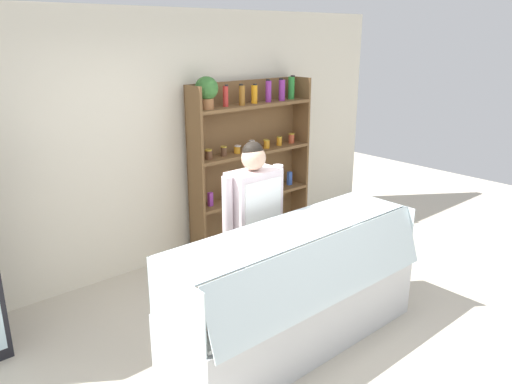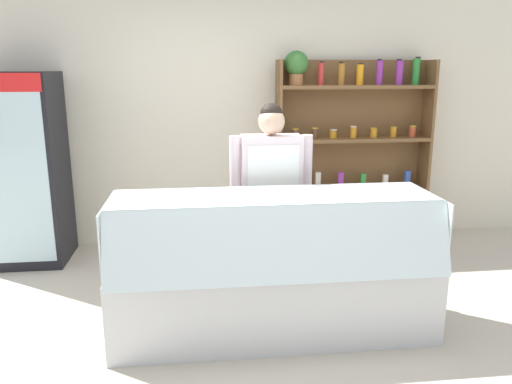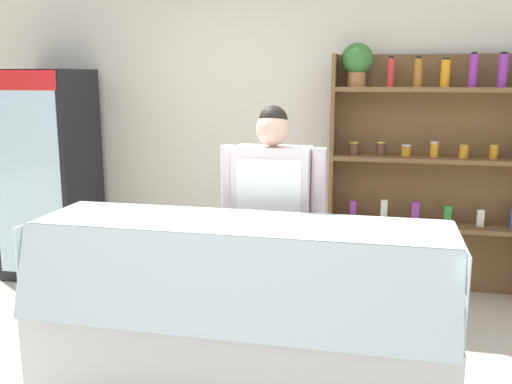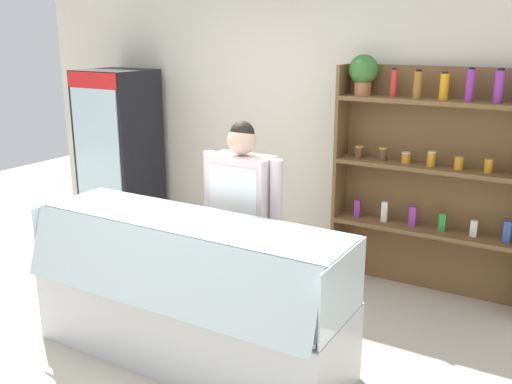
{
  "view_description": "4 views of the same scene",
  "coord_description": "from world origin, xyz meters",
  "views": [
    {
      "loc": [
        -2.54,
        -2.44,
        2.45
      ],
      "look_at": [
        0.08,
        0.56,
        1.18
      ],
      "focal_mm": 35.0,
      "sensor_mm": 36.0,
      "label": 1
    },
    {
      "loc": [
        -0.46,
        -3.2,
        1.85
      ],
      "look_at": [
        -0.02,
        0.56,
        0.91
      ],
      "focal_mm": 35.0,
      "sensor_mm": 36.0,
      "label": 2
    },
    {
      "loc": [
        0.76,
        -2.78,
        1.77
      ],
      "look_at": [
        0.02,
        0.54,
        1.08
      ],
      "focal_mm": 40.0,
      "sensor_mm": 36.0,
      "label": 3
    },
    {
      "loc": [
        2.24,
        -2.79,
        2.2
      ],
      "look_at": [
        0.31,
        0.48,
        1.13
      ],
      "focal_mm": 40.0,
      "sensor_mm": 36.0,
      "label": 4
    }
  ],
  "objects": [
    {
      "name": "shop_clerk",
      "position": [
        0.11,
        0.62,
        0.94
      ],
      "size": [
        0.66,
        0.25,
        1.59
      ],
      "color": "#2D2D38",
      "rests_on": "ground"
    },
    {
      "name": "shelving_unit",
      "position": [
        1.12,
        1.92,
        1.14
      ],
      "size": [
        1.64,
        0.29,
        2.02
      ],
      "color": "brown",
      "rests_on": "ground"
    },
    {
      "name": "drinks_fridge",
      "position": [
        -2.12,
        1.69,
        0.91
      ],
      "size": [
        0.71,
        0.67,
        1.82
      ],
      "color": "black",
      "rests_on": "ground"
    },
    {
      "name": "back_wall",
      "position": [
        0.0,
        2.16,
        1.35
      ],
      "size": [
        6.8,
        0.1,
        2.7
      ],
      "primitive_type": "cube",
      "color": "silver",
      "rests_on": "ground"
    },
    {
      "name": "deli_display_case",
      "position": [
        0.04,
        0.04,
        0.31
      ],
      "size": [
        2.24,
        0.77,
        1.01
      ],
      "color": "silver",
      "rests_on": "ground"
    }
  ]
}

